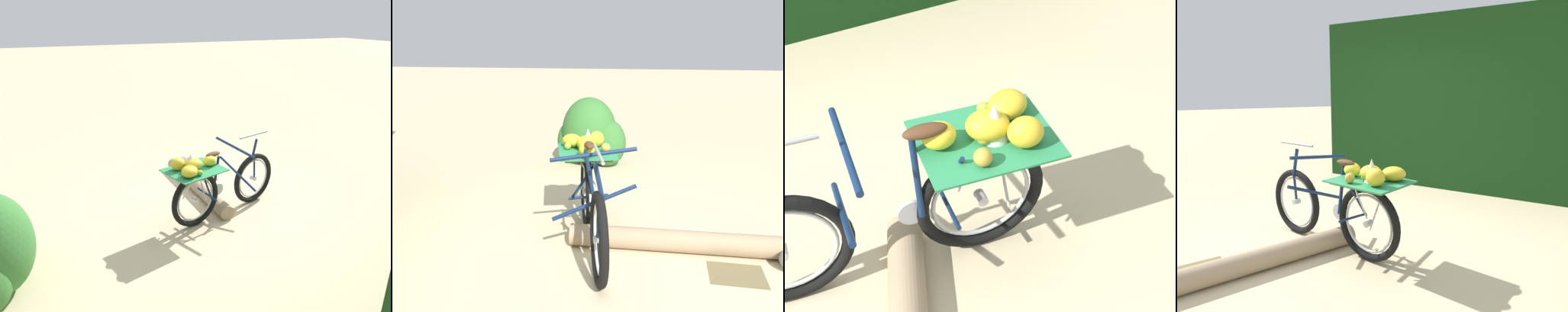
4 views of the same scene
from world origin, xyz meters
The scene contains 5 objects.
ground_plane centered at (0.00, 0.00, 0.00)m, with size 60.00×60.00×0.00m, color beige.
bicycle centered at (-0.18, -0.38, 0.50)m, with size 0.90×1.79×1.03m.
fallen_log centered at (-0.98, -0.34, 0.10)m, with size 0.20×0.20×1.93m, color #9E8466.
shrub_cluster centered at (0.29, -2.96, 0.45)m, with size 1.08×0.74×1.03m.
leaf_litter_patch centered at (-1.44, -0.03, 0.00)m, with size 0.44×0.36×0.01m, color olive.
Camera 2 is at (-0.80, 3.06, 1.77)m, focal length 37.70 mm.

